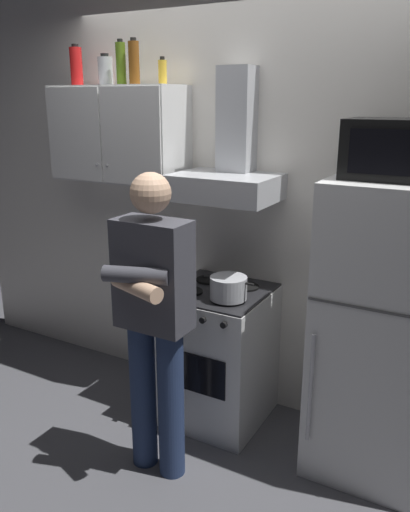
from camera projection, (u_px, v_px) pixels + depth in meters
The scene contains 14 objects.
ground_plane at pixel (205, 437), 3.15m from camera, with size 7.00×7.00×0.00m, color #4C4C51.
back_wall_tiled at pixel (252, 201), 3.26m from camera, with size 4.80×0.10×2.70m, color silver.
upper_cabinet at pixel (119, 134), 3.36m from camera, with size 0.90×0.37×0.60m.
stove_oven at pixel (217, 354), 3.26m from camera, with size 0.60×0.62×0.87m.
range_hood at pixel (229, 165), 3.03m from camera, with size 0.60×0.44×0.75m.
refrigerator at pixel (379, 332), 2.71m from camera, with size 0.60×0.62×1.60m.
microwave at pixel (399, 149), 2.45m from camera, with size 0.48×0.37×0.28m.
person_standing at pixel (154, 318), 2.64m from camera, with size 0.38×0.33×1.64m.
cooking_pot at pixel (228, 288), 2.95m from camera, with size 0.31×0.21×0.13m.
bottle_spice_jar at pixel (163, 72), 3.13m from camera, with size 0.05×0.05×0.16m.
bottle_soda_red at pixel (76, 66), 3.39m from camera, with size 0.08×0.08×0.26m.
bottle_beer_brown at pixel (134, 63), 3.17m from camera, with size 0.07×0.07×0.27m.
bottle_canister_steel at pixel (105, 71), 3.29m from camera, with size 0.09×0.09×0.19m.
bottle_olive_oil at pixel (121, 63), 3.20m from camera, with size 0.06×0.06×0.27m.
Camera 1 is at (1.32, -2.35, 1.97)m, focal length 36.47 mm.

